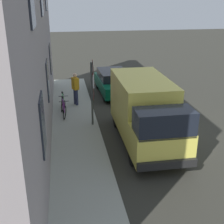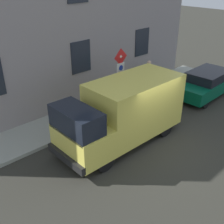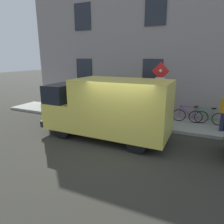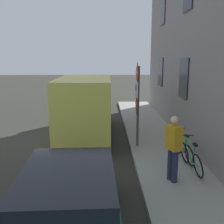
{
  "view_description": "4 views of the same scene",
  "coord_description": "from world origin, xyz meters",
  "px_view_note": "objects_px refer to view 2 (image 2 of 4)",
  "views": [
    {
      "loc": [
        3.83,
        11.47,
        5.58
      ],
      "look_at": [
        1.98,
        0.74,
        1.3
      ],
      "focal_mm": 47.45,
      "sensor_mm": 36.0,
      "label": 1
    },
    {
      "loc": [
        -6.0,
        7.73,
        6.24
      ],
      "look_at": [
        1.44,
        0.77,
        0.98
      ],
      "focal_mm": 44.71,
      "sensor_mm": 36.0,
      "label": 2
    },
    {
      "loc": [
        -6.68,
        -2.66,
        3.33
      ],
      "look_at": [
        1.29,
        0.99,
        0.97
      ],
      "focal_mm": 32.54,
      "sensor_mm": 36.0,
      "label": 3
    },
    {
      "loc": [
        1.49,
        -10.07,
        3.3
      ],
      "look_at": [
        1.73,
        0.91,
        1.04
      ],
      "focal_mm": 43.18,
      "sensor_mm": 36.0,
      "label": 4
    }
  ],
  "objects_px": {
    "delivery_van": "(124,111)",
    "bicycle_purple": "(120,88)",
    "bicycle_green": "(131,84)",
    "parked_hatchback": "(206,83)",
    "pedestrian": "(148,75)",
    "sign_post_stacked": "(120,74)"
  },
  "relations": [
    {
      "from": "delivery_van",
      "to": "bicycle_purple",
      "type": "distance_m",
      "value": 4.49
    },
    {
      "from": "bicycle_green",
      "to": "parked_hatchback",
      "type": "bearing_deg",
      "value": 127.92
    },
    {
      "from": "pedestrian",
      "to": "sign_post_stacked",
      "type": "bearing_deg",
      "value": -100.28
    },
    {
      "from": "delivery_van",
      "to": "pedestrian",
      "type": "distance_m",
      "value": 5.16
    },
    {
      "from": "delivery_van",
      "to": "pedestrian",
      "type": "relative_size",
      "value": 3.11
    },
    {
      "from": "delivery_van",
      "to": "bicycle_purple",
      "type": "bearing_deg",
      "value": -132.79
    },
    {
      "from": "parked_hatchback",
      "to": "bicycle_purple",
      "type": "relative_size",
      "value": 2.36
    },
    {
      "from": "sign_post_stacked",
      "to": "bicycle_green",
      "type": "bearing_deg",
      "value": -58.2
    },
    {
      "from": "parked_hatchback",
      "to": "sign_post_stacked",
      "type": "bearing_deg",
      "value": -21.98
    },
    {
      "from": "parked_hatchback",
      "to": "pedestrian",
      "type": "bearing_deg",
      "value": -51.86
    },
    {
      "from": "parked_hatchback",
      "to": "pedestrian",
      "type": "distance_m",
      "value": 3.13
    },
    {
      "from": "bicycle_green",
      "to": "pedestrian",
      "type": "height_order",
      "value": "pedestrian"
    },
    {
      "from": "bicycle_purple",
      "to": "sign_post_stacked",
      "type": "bearing_deg",
      "value": 39.64
    },
    {
      "from": "bicycle_green",
      "to": "pedestrian",
      "type": "relative_size",
      "value": 1.0
    },
    {
      "from": "parked_hatchback",
      "to": "bicycle_green",
      "type": "height_order",
      "value": "parked_hatchback"
    },
    {
      "from": "parked_hatchback",
      "to": "bicycle_purple",
      "type": "xyz_separation_m",
      "value": [
        3.07,
        3.48,
        -0.22
      ]
    },
    {
      "from": "bicycle_green",
      "to": "bicycle_purple",
      "type": "xyz_separation_m",
      "value": [
        -0.0,
        0.79,
        0.0
      ]
    },
    {
      "from": "parked_hatchback",
      "to": "pedestrian",
      "type": "relative_size",
      "value": 2.36
    },
    {
      "from": "delivery_van",
      "to": "pedestrian",
      "type": "height_order",
      "value": "delivery_van"
    },
    {
      "from": "delivery_van",
      "to": "bicycle_green",
      "type": "xyz_separation_m",
      "value": [
        3.22,
        -3.81,
        -0.82
      ]
    },
    {
      "from": "parked_hatchback",
      "to": "bicycle_purple",
      "type": "bearing_deg",
      "value": -43.4
    },
    {
      "from": "delivery_van",
      "to": "pedestrian",
      "type": "xyz_separation_m",
      "value": [
        2.53,
        -4.49,
        -0.26
      ]
    }
  ]
}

